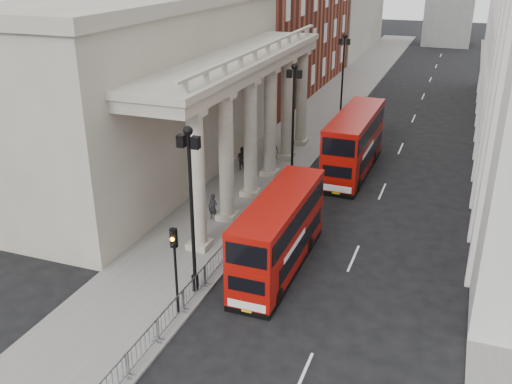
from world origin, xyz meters
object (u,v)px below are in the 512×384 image
Objects in this scene: pedestrian_a at (213,207)px; pedestrian_c at (273,149)px; lamp_post_south at (191,200)px; bus_near at (279,232)px; lamp_post_north at (343,72)px; bus_far at (354,142)px; lamp_post_mid at (293,114)px; traffic_light at (175,256)px; pedestrian_b at (242,158)px.

pedestrian_a is 0.98× the size of pedestrian_c.
lamp_post_south is 0.89× the size of bus_near.
lamp_post_north is at bearing 90.00° from lamp_post_south.
lamp_post_north reaches higher than bus_far.
lamp_post_mid reaches higher than pedestrian_c.
lamp_post_mid is at bearing 81.00° from pedestrian_a.
bus_far is at bearing 38.54° from lamp_post_mid.
bus_near is (2.99, 5.64, -1.00)m from traffic_light.
pedestrian_a is (-6.35, -11.46, -1.44)m from bus_far.
bus_near is 5.61× the size of pedestrian_c.
pedestrian_c is at bearing 97.63° from lamp_post_south.
lamp_post_south is 32.00m from lamp_post_north.
lamp_post_mid is at bearing 90.00° from lamp_post_south.
bus_far is at bearing -15.05° from pedestrian_c.
lamp_post_north is 4.64× the size of pedestrian_b.
lamp_post_north is at bearing 96.34° from bus_near.
lamp_post_south is 2.71m from traffic_light.
pedestrian_c is at bearing 127.99° from lamp_post_mid.
lamp_post_south is at bearing -100.73° from bus_far.
lamp_post_south is at bearing -64.29° from pedestrian_a.
traffic_light is at bearing -95.67° from pedestrian_c.
lamp_post_mid is at bearing -64.87° from pedestrian_c.
bus_near is 5.72× the size of pedestrian_a.
lamp_post_south is at bearing -90.00° from lamp_post_mid.
pedestrian_c is at bearing -101.54° from lamp_post_north.
lamp_post_south is 17.26m from pedestrian_b.
bus_far is 6.33× the size of pedestrian_c.
pedestrian_b is at bearing 175.39° from lamp_post_mid.
bus_far reaches higher than pedestrian_b.
pedestrian_a is at bearing 105.08° from traffic_light.
bus_far reaches higher than pedestrian_c.
lamp_post_south is at bearing -95.22° from pedestrian_c.
pedestrian_c reaches higher than pedestrian_a.
lamp_post_mid is 18.11m from traffic_light.
traffic_light is 10.20m from pedestrian_a.
lamp_post_mid reaches higher than bus_far.
bus_near is at bearing -82.96° from pedestrian_c.
bus_far is (3.75, 21.09, -0.73)m from traffic_light.
lamp_post_north is 4.99× the size of pedestrian_c.
traffic_light is (0.10, -2.02, -1.80)m from lamp_post_south.
pedestrian_b is at bearing -104.41° from lamp_post_north.
pedestrian_c is (-2.69, 21.33, -2.15)m from traffic_light.
lamp_post_south is 19.89m from pedestrian_c.
pedestrian_b is at bearing 102.68° from traffic_light.
pedestrian_c is (-0.09, 11.71, 0.02)m from pedestrian_a.
pedestrian_c is at bearing -100.70° from pedestrian_b.
bus_near is 14.61m from pedestrian_b.
lamp_post_mid is 5.61m from pedestrian_b.
traffic_light is at bearing -89.68° from lamp_post_mid.
lamp_post_north is at bearing 107.28° from bus_far.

